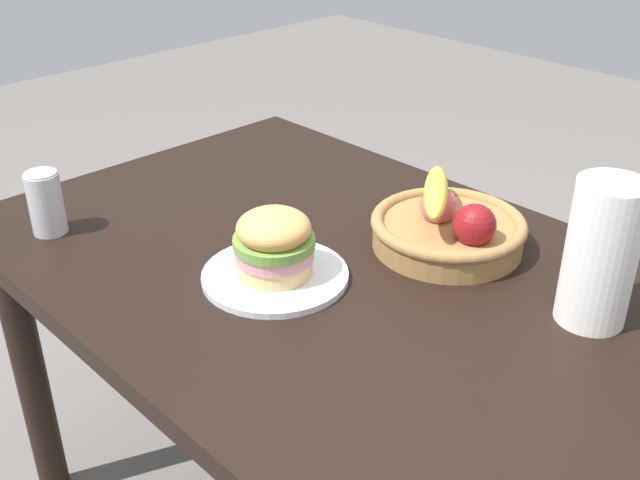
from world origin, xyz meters
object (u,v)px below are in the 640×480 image
Objects in this scene: paper_towel_roll at (601,254)px; fruit_basket at (448,227)px; sandwich at (274,243)px; plate at (275,275)px; soda_can at (46,203)px.

fruit_basket is at bearing 175.40° from paper_towel_roll.
sandwich is 0.34m from fruit_basket.
sandwich is 0.53m from paper_towel_roll.
soda_can is (-0.44, -0.20, 0.06)m from plate.
plate is 1.82× the size of sandwich.
plate is 0.34m from fruit_basket.
paper_towel_roll is (0.88, 0.48, 0.06)m from soda_can.
sandwich is 0.59× the size of paper_towel_roll.
sandwich is (0.00, 0.00, 0.07)m from plate.
fruit_basket is at bearing 65.71° from sandwich.
soda_can is (-0.44, -0.20, -0.01)m from sandwich.
sandwich is at bearing 0.00° from plate.
soda_can is 0.77m from fruit_basket.
soda_can is at bearing -155.24° from sandwich.
sandwich reaches higher than soda_can.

